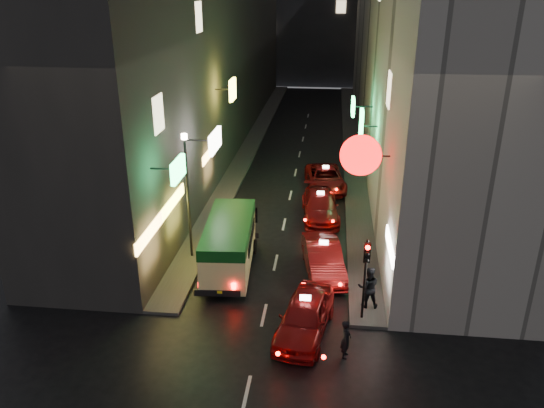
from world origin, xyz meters
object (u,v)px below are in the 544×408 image
at_px(traffic_light, 366,264).
at_px(lamp_post, 188,188).
at_px(pedestrian_crossing, 346,337).
at_px(taxi_near, 305,314).
at_px(minibus, 229,240).

relative_size(traffic_light, lamp_post, 0.56).
xyz_separation_m(pedestrian_crossing, lamp_post, (-7.50, 6.75, 2.85)).
bearing_deg(taxi_near, traffic_light, 23.35).
bearing_deg(pedestrian_crossing, taxi_near, 57.25).
height_order(pedestrian_crossing, lamp_post, lamp_post).
bearing_deg(minibus, taxi_near, -50.10).
distance_m(minibus, traffic_light, 7.15).
xyz_separation_m(taxi_near, lamp_post, (-5.93, 5.51, 2.84)).
xyz_separation_m(minibus, lamp_post, (-2.12, 0.95, 2.14)).
height_order(minibus, traffic_light, traffic_light).
bearing_deg(lamp_post, minibus, -24.09).
relative_size(minibus, lamp_post, 0.96).
xyz_separation_m(minibus, traffic_light, (6.08, -3.58, 1.10)).
xyz_separation_m(minibus, taxi_near, (3.81, -4.56, -0.70)).
distance_m(pedestrian_crossing, traffic_light, 2.96).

